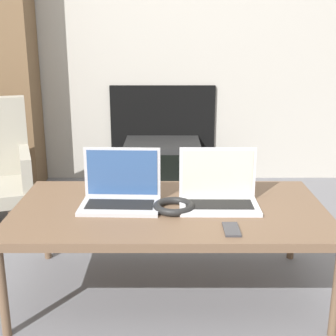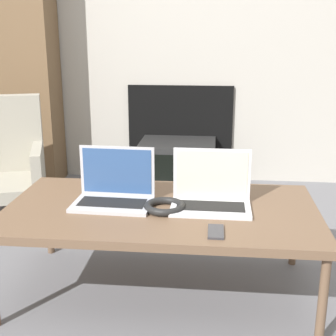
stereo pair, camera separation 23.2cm
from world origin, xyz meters
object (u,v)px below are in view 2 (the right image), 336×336
laptop_right (211,194)px  phone (216,232)px  headphones (165,206)px  laptop_left (114,191)px  tv (177,165)px

laptop_right → phone: size_ratio=2.68×
headphones → phone: bearing=-44.5°
laptop_left → headphones: size_ratio=1.95×
headphones → phone: headphones is taller
laptop_right → phone: 0.29m
phone → tv: bearing=99.5°
headphones → tv: headphones is taller
phone → laptop_left: bearing=148.2°
laptop_right → laptop_left: bearing=-179.5°
laptop_left → tv: (0.17, 1.46, -0.29)m
laptop_left → phone: bearing=-29.6°
laptop_right → headphones: 0.21m
laptop_left → laptop_right: same height
phone → tv: size_ratio=0.23×
headphones → phone: (0.22, -0.22, -0.01)m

